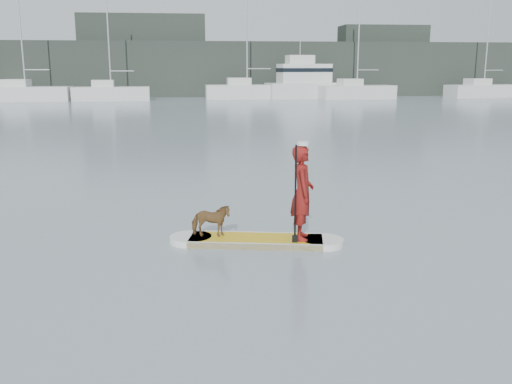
{
  "coord_description": "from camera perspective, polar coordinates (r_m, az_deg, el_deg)",
  "views": [
    {
      "loc": [
        -4.69,
        -13.67,
        3.27
      ],
      "look_at": [
        -3.54,
        -3.42,
        1.0
      ],
      "focal_mm": 40.0,
      "sensor_mm": 36.0,
      "label": 1
    }
  ],
  "objects": [
    {
      "name": "shore_mass",
      "position": [
        66.83,
        -2.42,
        12.17
      ],
      "size": [
        90.0,
        6.0,
        6.0
      ],
      "primitive_type": "cube",
      "color": "black",
      "rests_on": "ground"
    },
    {
      "name": "paddler",
      "position": [
        10.53,
        4.65,
        -0.08
      ],
      "size": [
        0.49,
        0.69,
        1.76
      ],
      "primitive_type": "imported",
      "rotation": [
        0.0,
        0.0,
        1.45
      ],
      "color": "maroon",
      "rests_on": "paddleboard"
    },
    {
      "name": "sailboat_d",
      "position": [
        60.4,
        -0.96,
        10.17
      ],
      "size": [
        8.68,
        2.88,
        12.71
      ],
      "rotation": [
        0.0,
        0.0,
        0.02
      ],
      "color": "silver",
      "rests_on": "ground"
    },
    {
      "name": "shore_building_west",
      "position": [
        67.89,
        -11.18,
        13.23
      ],
      "size": [
        14.0,
        4.0,
        9.0
      ],
      "primitive_type": "cube",
      "color": "black",
      "rests_on": "ground"
    },
    {
      "name": "sailboat_c",
      "position": [
        59.01,
        -14.33,
        9.63
      ],
      "size": [
        7.58,
        2.92,
        10.69
      ],
      "rotation": [
        0.0,
        0.0,
        0.06
      ],
      "color": "silver",
      "rests_on": "ground"
    },
    {
      "name": "dog",
      "position": [
        10.79,
        -4.55,
        -2.87
      ],
      "size": [
        0.78,
        0.43,
        0.63
      ],
      "primitive_type": "imported",
      "rotation": [
        0.0,
        0.0,
        1.44
      ],
      "color": "brown",
      "rests_on": "paddleboard"
    },
    {
      "name": "sailboat_e",
      "position": [
        60.88,
        9.99,
        9.92
      ],
      "size": [
        8.17,
        3.71,
        11.43
      ],
      "rotation": [
        0.0,
        0.0,
        0.15
      ],
      "color": "silver",
      "rests_on": "ground"
    },
    {
      "name": "shore_building_east",
      "position": [
        71.37,
        12.46,
        12.72
      ],
      "size": [
        10.0,
        4.0,
        8.0
      ],
      "primitive_type": "cube",
      "color": "black",
      "rests_on": "ground"
    },
    {
      "name": "paddleboard",
      "position": [
        10.8,
        -0.0,
        -4.88
      ],
      "size": [
        3.26,
        1.27,
        0.12
      ],
      "rotation": [
        0.0,
        0.0,
        -0.19
      ],
      "color": "gold",
      "rests_on": "ground"
    },
    {
      "name": "motor_yacht_a",
      "position": [
        61.51,
        5.3,
        10.86
      ],
      "size": [
        10.14,
        4.45,
        5.88
      ],
      "rotation": [
        0.0,
        0.0,
        0.15
      ],
      "color": "silver",
      "rests_on": "ground"
    },
    {
      "name": "white_cap",
      "position": [
        10.37,
        4.74,
        4.86
      ],
      "size": [
        0.22,
        0.22,
        0.07
      ],
      "primitive_type": "cylinder",
      "color": "silver",
      "rests_on": "paddler"
    },
    {
      "name": "paddle",
      "position": [
        10.33,
        3.94,
        -1.47
      ],
      "size": [
        0.1,
        0.3,
        2.0
      ],
      "rotation": [
        0.0,
        0.0,
        -0.19
      ],
      "color": "black",
      "rests_on": "ground"
    },
    {
      "name": "sailboat_f",
      "position": [
        67.88,
        21.75,
        9.52
      ],
      "size": [
        8.84,
        4.14,
        12.75
      ],
      "rotation": [
        0.0,
        0.0,
        0.2
      ],
      "color": "silver",
      "rests_on": "ground"
    },
    {
      "name": "sailboat_b",
      "position": [
        60.36,
        -22.09,
        9.26
      ],
      "size": [
        8.7,
        3.03,
        12.74
      ],
      "rotation": [
        0.0,
        0.0,
        -0.05
      ],
      "color": "silver",
      "rests_on": "ground"
    },
    {
      "name": "ground",
      "position": [
        14.81,
        12.23,
        -0.62
      ],
      "size": [
        140.0,
        140.0,
        0.0
      ],
      "primitive_type": "plane",
      "color": "slate",
      "rests_on": "ground"
    }
  ]
}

